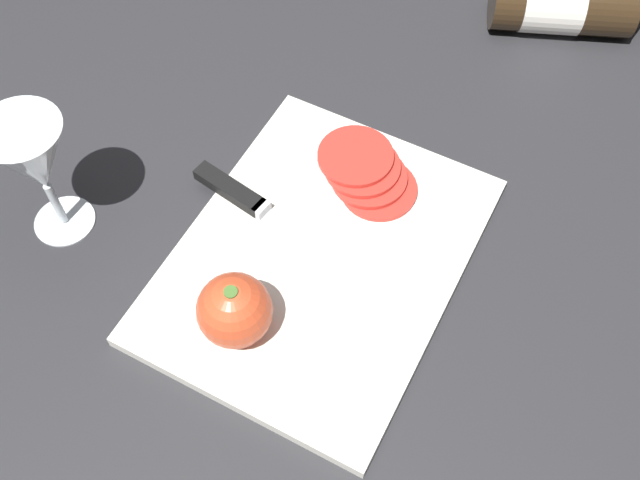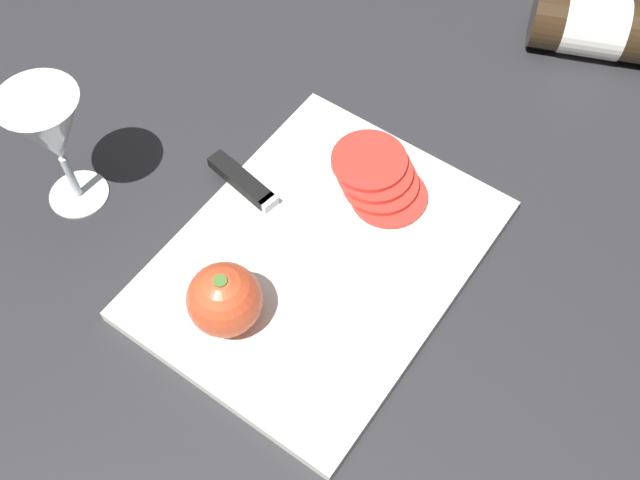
% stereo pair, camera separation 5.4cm
% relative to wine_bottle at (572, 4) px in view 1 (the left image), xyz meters
% --- Properties ---
extents(ground_plane, '(3.00, 3.00, 0.00)m').
position_rel_wine_bottle_xyz_m(ground_plane, '(-0.49, 0.10, -0.04)').
color(ground_plane, '#28282B').
extents(cutting_board, '(0.37, 0.28, 0.02)m').
position_rel_wine_bottle_xyz_m(cutting_board, '(-0.48, 0.12, -0.03)').
color(cutting_board, silver).
rests_on(cutting_board, ground_plane).
extents(wine_bottle, '(0.17, 0.30, 0.08)m').
position_rel_wine_bottle_xyz_m(wine_bottle, '(0.00, 0.00, 0.00)').
color(wine_bottle, '#332314').
rests_on(wine_bottle, ground_plane).
extents(wine_glass, '(0.09, 0.09, 0.16)m').
position_rel_wine_bottle_xyz_m(wine_glass, '(-0.57, 0.40, 0.07)').
color(wine_glass, silver).
rests_on(wine_glass, ground_plane).
extents(whole_tomato, '(0.07, 0.07, 0.08)m').
position_rel_wine_bottle_xyz_m(whole_tomato, '(-0.59, 0.15, 0.01)').
color(whole_tomato, '#DB4C28').
rests_on(whole_tomato, cutting_board).
extents(knife, '(0.06, 0.24, 0.01)m').
position_rel_wine_bottle_xyz_m(knife, '(-0.46, 0.22, -0.02)').
color(knife, silver).
rests_on(knife, cutting_board).
extents(tomato_slice_stack_near, '(0.10, 0.12, 0.02)m').
position_rel_wine_bottle_xyz_m(tomato_slice_stack_near, '(-0.37, 0.12, -0.01)').
color(tomato_slice_stack_near, red).
rests_on(tomato_slice_stack_near, cutting_board).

